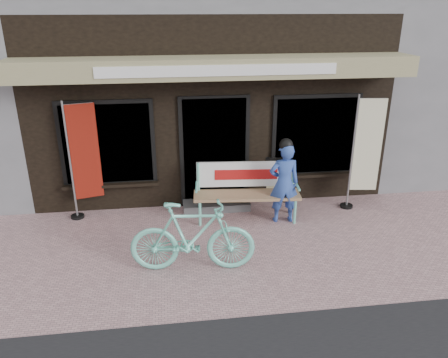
{
  "coord_description": "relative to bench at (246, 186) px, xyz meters",
  "views": [
    {
      "loc": [
        -0.89,
        -5.99,
        3.76
      ],
      "look_at": [
        0.01,
        0.7,
        1.05
      ],
      "focal_mm": 35.0,
      "sensor_mm": 36.0,
      "label": 1
    }
  ],
  "objects": [
    {
      "name": "bicycle",
      "position": [
        -1.11,
        -1.65,
        -0.06
      ],
      "size": [
        1.91,
        0.71,
        1.12
      ],
      "primitive_type": "imported",
      "rotation": [
        0.0,
        0.0,
        1.47
      ],
      "color": "#72E0C8",
      "rests_on": "ground"
    },
    {
      "name": "storefront",
      "position": [
        -0.52,
        3.62,
        2.37
      ],
      "size": [
        7.0,
        6.77,
        6.0
      ],
      "color": "black",
      "rests_on": "ground"
    },
    {
      "name": "nobori_red",
      "position": [
        -2.95,
        0.43,
        0.53
      ],
      "size": [
        0.66,
        0.31,
        2.23
      ],
      "rotation": [
        0.0,
        0.0,
        0.27
      ],
      "color": "gray",
      "rests_on": "ground"
    },
    {
      "name": "nobori_cream",
      "position": [
        2.28,
        0.11,
        0.54
      ],
      "size": [
        0.67,
        0.28,
        2.25
      ],
      "rotation": [
        0.0,
        0.0,
        -0.13
      ],
      "color": "gray",
      "rests_on": "ground"
    },
    {
      "name": "menu_stand",
      "position": [
        0.74,
        0.61,
        -0.14
      ],
      "size": [
        0.47,
        0.25,
        0.95
      ],
      "rotation": [
        0.0,
        0.0,
        -0.36
      ],
      "color": "black",
      "rests_on": "ground"
    },
    {
      "name": "ground",
      "position": [
        -0.52,
        -1.34,
        -0.62
      ],
      "size": [
        70.0,
        70.0,
        0.0
      ],
      "primitive_type": "plane",
      "color": "#B78C8E",
      "rests_on": "ground"
    },
    {
      "name": "person",
      "position": [
        0.64,
        -0.25,
        0.16
      ],
      "size": [
        0.56,
        0.37,
        1.6
      ],
      "rotation": [
        0.0,
        0.0,
        -0.02
      ],
      "color": "#2F4EA4",
      "rests_on": "ground"
    },
    {
      "name": "bench",
      "position": [
        0.0,
        0.0,
        0.0
      ],
      "size": [
        1.99,
        0.67,
        1.06
      ],
      "rotation": [
        0.0,
        0.0,
        -0.09
      ],
      "color": "#72E0C8",
      "rests_on": "ground"
    }
  ]
}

